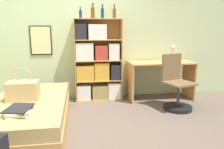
# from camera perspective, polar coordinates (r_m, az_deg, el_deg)

# --- Properties ---
(ground_plane) EXTENTS (14.00, 14.00, 0.00)m
(ground_plane) POSITION_cam_1_polar(r_m,az_deg,el_deg) (3.25, -9.33, -14.05)
(ground_plane) COLOR #66564C
(wall_back) EXTENTS (10.00, 0.09, 2.60)m
(wall_back) POSITION_cam_1_polar(r_m,az_deg,el_deg) (4.49, -9.81, 10.21)
(wall_back) COLOR beige
(wall_back) RESTS_ON ground_plane
(bed) EXTENTS (0.98, 1.86, 0.47)m
(bed) POSITION_cam_1_polar(r_m,az_deg,el_deg) (3.24, -20.47, -10.20)
(bed) COLOR tan
(bed) RESTS_ON ground_plane
(handbag) EXTENTS (0.40, 0.26, 0.44)m
(handbag) POSITION_cam_1_polar(r_m,az_deg,el_deg) (3.15, -22.21, -3.84)
(handbag) COLOR tan
(handbag) RESTS_ON bed
(book_stack_on_bed) EXTENTS (0.31, 0.38, 0.06)m
(book_stack_on_bed) POSITION_cam_1_polar(r_m,az_deg,el_deg) (2.70, -23.15, -8.67)
(book_stack_on_bed) COLOR silver
(book_stack_on_bed) RESTS_ON bed
(bookcase) EXTENTS (0.93, 0.31, 1.61)m
(bookcase) POSITION_cam_1_polar(r_m,az_deg,el_deg) (4.35, -3.89, 2.73)
(bookcase) COLOR tan
(bookcase) RESTS_ON ground_plane
(bottle_green) EXTENTS (0.06, 0.06, 0.21)m
(bottle_green) POSITION_cam_1_polar(r_m,az_deg,el_deg) (4.32, -8.23, 15.38)
(bottle_green) COLOR navy
(bottle_green) RESTS_ON bookcase
(bottle_brown) EXTENTS (0.07, 0.07, 0.28)m
(bottle_brown) POSITION_cam_1_polar(r_m,az_deg,el_deg) (4.33, -5.03, 15.81)
(bottle_brown) COLOR brown
(bottle_brown) RESTS_ON bookcase
(bottle_clear) EXTENTS (0.06, 0.06, 0.27)m
(bottle_clear) POSITION_cam_1_polar(r_m,az_deg,el_deg) (4.33, -2.51, 15.75)
(bottle_clear) COLOR navy
(bottle_clear) RESTS_ON bookcase
(bottle_blue) EXTENTS (0.07, 0.07, 0.27)m
(bottle_blue) POSITION_cam_1_polar(r_m,az_deg,el_deg) (4.39, 0.62, 15.71)
(bottle_blue) COLOR brown
(bottle_blue) RESTS_ON bookcase
(desk) EXTENTS (1.30, 0.59, 0.77)m
(desk) POSITION_cam_1_polar(r_m,az_deg,el_deg) (4.54, 12.51, 0.44)
(desk) COLOR tan
(desk) RESTS_ON ground_plane
(desk_lamp) EXTENTS (0.19, 0.14, 0.38)m
(desk_lamp) POSITION_cam_1_polar(r_m,az_deg,el_deg) (4.67, 15.80, 6.41)
(desk_lamp) COLOR #ADA89E
(desk_lamp) RESTS_ON desk
(desk_chair) EXTENTS (0.58, 0.58, 0.98)m
(desk_chair) POSITION_cam_1_polar(r_m,az_deg,el_deg) (4.08, 16.45, -4.31)
(desk_chair) COLOR black
(desk_chair) RESTS_ON ground_plane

